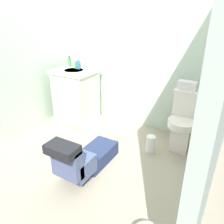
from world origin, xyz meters
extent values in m
cube|color=#A29682|center=(0.00, 0.00, -0.02)|extent=(2.96, 3.17, 0.04)
cube|color=#B5CAB6|center=(0.00, 1.12, 1.20)|extent=(2.62, 0.08, 2.40)
cube|color=#B5CAB6|center=(-1.27, 0.00, 1.20)|extent=(0.08, 2.17, 2.40)
cube|color=silver|center=(0.85, 0.75, 0.19)|extent=(0.22, 0.30, 0.38)
cylinder|color=silver|center=(0.85, 0.69, 0.38)|extent=(0.35, 0.35, 0.08)
cube|color=silver|center=(0.85, 0.88, 0.55)|extent=(0.34, 0.17, 0.34)
cube|color=silver|center=(0.85, 0.88, 0.73)|extent=(0.36, 0.19, 0.03)
cube|color=silver|center=(-0.80, 0.73, 0.39)|extent=(0.56, 0.48, 0.78)
cube|color=silver|center=(-0.80, 0.73, 0.80)|extent=(0.60, 0.52, 0.04)
cylinder|color=silver|center=(-0.80, 0.71, 0.79)|extent=(0.28, 0.28, 0.05)
cube|color=silver|center=(-0.65, 0.47, 0.37)|extent=(0.26, 0.03, 0.66)
cylinder|color=silver|center=(-0.80, 0.87, 0.87)|extent=(0.02, 0.02, 0.10)
cube|color=navy|center=(0.07, -0.02, 0.09)|extent=(0.29, 0.52, 0.17)
sphere|color=tan|center=(0.07, 0.31, 0.10)|extent=(0.19, 0.19, 0.19)
cube|color=#4D5881|center=(0.07, -0.38, 0.18)|extent=(0.31, 0.28, 0.20)
cube|color=#4D5881|center=(0.07, -0.52, 0.30)|extent=(0.31, 0.12, 0.32)
cube|color=black|center=(0.07, -0.57, 0.47)|extent=(0.31, 0.19, 0.09)
cylinder|color=navy|center=(-0.12, 0.14, 0.06)|extent=(0.08, 0.30, 0.08)
cube|color=silver|center=(0.80, 0.88, 0.80)|extent=(0.22, 0.11, 0.10)
cylinder|color=#448C55|center=(-0.99, 0.85, 0.89)|extent=(0.06, 0.06, 0.13)
cylinder|color=black|center=(-0.99, 0.85, 0.97)|extent=(0.02, 0.02, 0.04)
cylinder|color=white|center=(-0.91, 0.87, 0.90)|extent=(0.05, 0.05, 0.15)
cylinder|color=green|center=(-0.82, 0.81, 0.87)|extent=(0.06, 0.06, 0.11)
cylinder|color=#3B6DB1|center=(-0.77, 0.79, 0.89)|extent=(0.04, 0.04, 0.13)
cylinder|color=pink|center=(-0.69, 0.85, 0.90)|extent=(0.05, 0.05, 0.16)
cylinder|color=white|center=(0.55, 0.47, 0.11)|extent=(0.11, 0.11, 0.22)
camera|label=1|loc=(1.34, -1.84, 1.64)|focal=36.43mm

